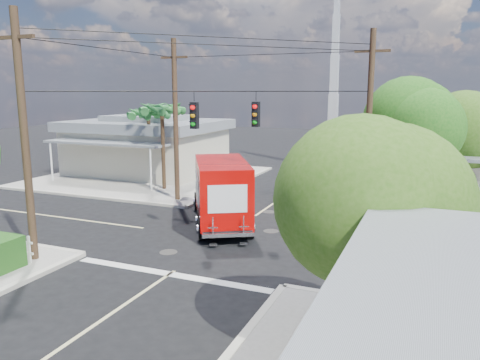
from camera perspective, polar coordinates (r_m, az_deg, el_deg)
The scene contains 13 objects.
ground at distance 20.18m, azimuth -2.21°, elevation -7.13°, with size 120.00×120.00×0.00m, color black.
sidewalk_nw at distance 34.61m, azimuth -11.02°, elevation 0.36°, with size 14.12×14.12×0.14m.
road_markings at distance 18.92m, azimuth -4.10°, elevation -8.37°, with size 32.00×32.00×0.01m.
building_nw at distance 36.22m, azimuth -11.24°, elevation 4.25°, with size 10.80×10.20×4.30m.
radio_tower at distance 38.18m, azimuth 11.34°, elevation 9.72°, with size 0.80×0.80×17.00m.
tree_ne_front at distance 24.22m, azimuth 20.65°, elevation 6.69°, with size 4.21×4.14×6.66m.
tree_ne_back at distance 26.50m, azimuth 26.40°, elevation 5.29°, with size 3.77×3.66×5.82m.
tree_se at distance 10.45m, azimuth 16.16°, elevation -1.58°, with size 3.67×3.54×5.62m.
palm_nw_front at distance 29.41m, azimuth -9.50°, elevation 8.37°, with size 3.01×3.08×5.59m.
palm_nw_back at distance 31.77m, azimuth -11.12°, elevation 7.81°, with size 3.01×3.08×5.19m.
utility_poles at distance 21.39m, azimuth -4.36°, elevation 6.65°, with size 12.00×10.68×9.00m.
vending_boxes at distance 24.29m, azimuth 18.29°, elevation -2.90°, with size 1.90×0.50×1.10m.
delivery_truck at distance 22.00m, azimuth -2.37°, elevation -1.38°, with size 5.37×7.24×3.10m.
Camera 1 is at (8.10, -17.41, 6.20)m, focal length 35.00 mm.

